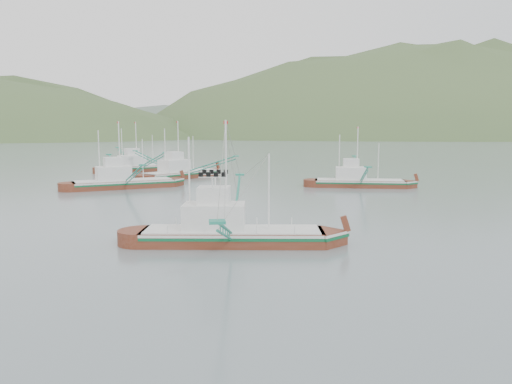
{
  "coord_description": "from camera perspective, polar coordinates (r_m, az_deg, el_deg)",
  "views": [
    {
      "loc": [
        -5.29,
        -37.85,
        8.98
      ],
      "look_at": [
        0.0,
        6.0,
        3.2
      ],
      "focal_mm": 35.0,
      "sensor_mm": 36.0,
      "label": 1
    }
  ],
  "objects": [
    {
      "name": "bg_boat_extra",
      "position": [
        103.78,
        -13.28,
        3.52
      ],
      "size": [
        15.87,
        25.04,
        10.78
      ],
      "rotation": [
        0.0,
        0.0,
        0.46
      ],
      "color": "#5E2513",
      "rests_on": "ground"
    },
    {
      "name": "headland_right",
      "position": [
        528.33,
        20.9,
        6.0
      ],
      "size": [
        684.0,
        432.0,
        306.0
      ],
      "primitive_type": "ellipsoid",
      "color": "#435C2F",
      "rests_on": "ground"
    },
    {
      "name": "bg_boat_left",
      "position": [
        75.88,
        -14.99,
        1.95
      ],
      "size": [
        14.89,
        25.37,
        10.57
      ],
      "rotation": [
        0.0,
        0.0,
        0.32
      ],
      "color": "#5E2513",
      "rests_on": "ground"
    },
    {
      "name": "bg_boat_right",
      "position": [
        76.32,
        11.68,
        1.89
      ],
      "size": [
        13.74,
        23.65,
        9.74
      ],
      "rotation": [
        0.0,
        0.0,
        -0.25
      ],
      "color": "#5E2513",
      "rests_on": "ground"
    },
    {
      "name": "bg_boat_far",
      "position": [
        88.66,
        -8.64,
        3.06
      ],
      "size": [
        21.56,
        22.69,
        10.78
      ],
      "rotation": [
        0.0,
        0.0,
        0.74
      ],
      "color": "#5E2513",
      "rests_on": "ground"
    },
    {
      "name": "main_boat",
      "position": [
        38.34,
        -3.01,
        -3.59
      ],
      "size": [
        14.33,
        25.17,
        10.24
      ],
      "rotation": [
        0.0,
        0.0,
        -0.13
      ],
      "color": "#5E2513",
      "rests_on": "ground"
    },
    {
      "name": "ridge_distant",
      "position": [
        598.96,
        -3.53,
        6.58
      ],
      "size": [
        960.0,
        400.0,
        240.0
      ],
      "primitive_type": "ellipsoid",
      "color": "slate",
      "rests_on": "ground"
    },
    {
      "name": "ground",
      "position": [
        39.26,
        1.05,
        -5.77
      ],
      "size": [
        1200.0,
        1200.0,
        0.0
      ],
      "primitive_type": "plane",
      "color": "slate",
      "rests_on": "ground"
    }
  ]
}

